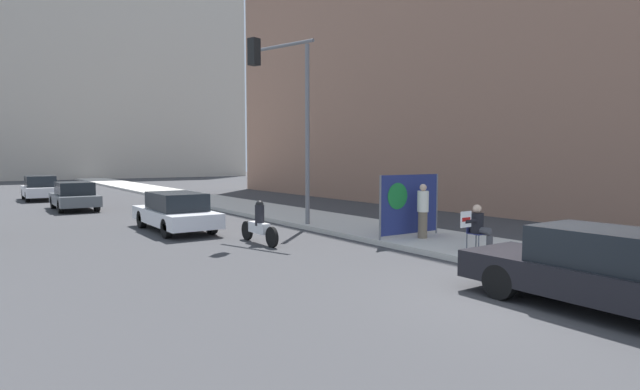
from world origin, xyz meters
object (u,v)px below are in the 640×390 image
at_px(jogger_on_sidewalk, 423,211).
at_px(traffic_light_pole, 290,103).
at_px(seated_protester, 479,227).
at_px(car_on_road_distant, 40,188).
at_px(parked_car_curbside, 607,271).
at_px(car_on_road_midblock, 74,196).
at_px(car_on_road_nearest, 176,212).
at_px(pedestrian_behind, 402,206).
at_px(protest_banner, 409,204).
at_px(motorcycle_on_road, 259,225).

bearing_deg(jogger_on_sidewalk, traffic_light_pole, -104.58).
height_order(seated_protester, car_on_road_distant, car_on_road_distant).
bearing_deg(parked_car_curbside, car_on_road_midblock, 101.13).
distance_m(seated_protester, car_on_road_distant, 27.54).
distance_m(car_on_road_nearest, car_on_road_distant, 17.59).
bearing_deg(jogger_on_sidewalk, car_on_road_nearest, -90.22).
height_order(jogger_on_sidewalk, pedestrian_behind, pedestrian_behind).
height_order(parked_car_curbside, car_on_road_distant, car_on_road_distant).
bearing_deg(car_on_road_distant, jogger_on_sidewalk, -72.05).
height_order(pedestrian_behind, protest_banner, protest_banner).
bearing_deg(protest_banner, jogger_on_sidewalk, -70.62).
height_order(seated_protester, car_on_road_midblock, car_on_road_midblock).
bearing_deg(car_on_road_midblock, jogger_on_sidewalk, -67.01).
height_order(protest_banner, parked_car_curbside, protest_banner).
xyz_separation_m(jogger_on_sidewalk, car_on_road_distant, (-7.82, 24.13, -0.25)).
xyz_separation_m(protest_banner, motorcycle_on_road, (-3.94, 2.32, -0.61)).
relative_size(protest_banner, parked_car_curbside, 0.53).
bearing_deg(motorcycle_on_road, traffic_light_pole, 38.23).
bearing_deg(car_on_road_distant, motorcycle_on_road, -80.12).
distance_m(jogger_on_sidewalk, motorcycle_on_road, 4.94).
height_order(parked_car_curbside, car_on_road_midblock, parked_car_curbside).
bearing_deg(car_on_road_midblock, pedestrian_behind, -63.46).
height_order(seated_protester, pedestrian_behind, pedestrian_behind).
relative_size(seated_protester, car_on_road_nearest, 0.26).
height_order(seated_protester, car_on_road_nearest, seated_protester).
bearing_deg(car_on_road_nearest, car_on_road_distant, 98.25).
distance_m(seated_protester, jogger_on_sidewalk, 2.46).
bearing_deg(car_on_road_distant, protest_banner, -72.07).
relative_size(traffic_light_pole, car_on_road_nearest, 1.38).
distance_m(seated_protester, traffic_light_pole, 7.89).
xyz_separation_m(pedestrian_behind, motorcycle_on_road, (-4.62, 1.29, -0.44)).
bearing_deg(seated_protester, parked_car_curbside, -92.91).
relative_size(parked_car_curbside, car_on_road_nearest, 0.99).
relative_size(pedestrian_behind, traffic_light_pole, 0.25).
relative_size(jogger_on_sidewalk, motorcycle_on_road, 0.75).
xyz_separation_m(car_on_road_midblock, car_on_road_distant, (-0.77, 7.52, 0.04)).
bearing_deg(parked_car_curbside, jogger_on_sidewalk, 69.03).
xyz_separation_m(parked_car_curbside, car_on_road_nearest, (-2.80, 13.25, -0.02)).
distance_m(jogger_on_sidewalk, car_on_road_distant, 25.37).
xyz_separation_m(protest_banner, traffic_light_pole, (-1.81, 4.00, 3.31)).
bearing_deg(jogger_on_sidewalk, pedestrian_behind, -148.40).
relative_size(traffic_light_pole, motorcycle_on_road, 2.96).
height_order(jogger_on_sidewalk, protest_banner, protest_banner).
height_order(protest_banner, traffic_light_pole, traffic_light_pole).
bearing_deg(motorcycle_on_road, seated_protester, -54.92).
xyz_separation_m(protest_banner, parked_car_curbside, (-2.35, -6.95, -0.46)).
bearing_deg(motorcycle_on_road, car_on_road_midblock, 102.04).
bearing_deg(protest_banner, motorcycle_on_road, 149.56).
bearing_deg(traffic_light_pole, parked_car_curbside, -92.85).
bearing_deg(pedestrian_behind, car_on_road_nearest, -173.91).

